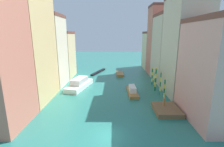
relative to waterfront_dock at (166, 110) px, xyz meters
The scene contains 20 objects.
ground_plane 19.98m from the waterfront_dock, 117.79° to the left, with size 154.00×154.00×0.00m, color #28756B.
building_left_1 26.82m from the waterfront_dock, 168.22° to the left, with size 6.34×10.39×22.31m.
building_left_2 29.25m from the waterfront_dock, 148.87° to the left, with size 6.34×8.23×17.07m.
building_left_3 34.05m from the waterfront_dock, 135.93° to the left, with size 6.34×8.61×13.32m.
building_right_0 9.16m from the waterfront_dock, 22.19° to the right, with size 6.34×11.27×14.86m.
building_right_1 14.08m from the waterfront_dock, 58.16° to the left, with size 6.34×10.38×20.06m.
building_right_2 21.52m from the waterfront_dock, 74.12° to the left, with size 6.34×10.18×17.70m.
building_right_3 30.18m from the waterfront_dock, 79.01° to the left, with size 6.34×7.21×21.16m.
building_right_4 36.95m from the waterfront_dock, 81.45° to the left, with size 6.34×9.06×13.39m.
waterfront_dock is the anchor object (origin of this frame).
person_on_dock 1.33m from the waterfront_dock, 114.01° to the left, with size 0.36×0.36×1.55m.
mooring_pole_0 5.00m from the waterfront_dock, 79.08° to the left, with size 0.27×0.27×4.45m.
mooring_pole_1 7.90m from the waterfront_dock, 83.04° to the left, with size 0.27×0.27×5.16m.
mooring_pole_2 10.77m from the waterfront_dock, 86.41° to the left, with size 0.39×0.39×5.28m.
mooring_pole_3 12.78m from the waterfront_dock, 85.30° to the left, with size 0.32×0.32×4.82m.
mooring_pole_4 15.37m from the waterfront_dock, 86.39° to the left, with size 0.37×0.37×4.34m.
vaporetto_white 20.99m from the waterfront_dock, 143.74° to the left, with size 5.38×9.95×2.39m.
gondola_black 31.47m from the waterfront_dock, 116.09° to the left, with size 4.12×9.74×0.48m.
motorboat_0 25.99m from the waterfront_dock, 105.28° to the left, with size 2.26×5.79×0.73m.
motorboat_1 9.62m from the waterfront_dock, 119.38° to the left, with size 2.08×6.94×1.74m.
Camera 1 is at (0.63, -18.27, 12.53)m, focal length 26.40 mm.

